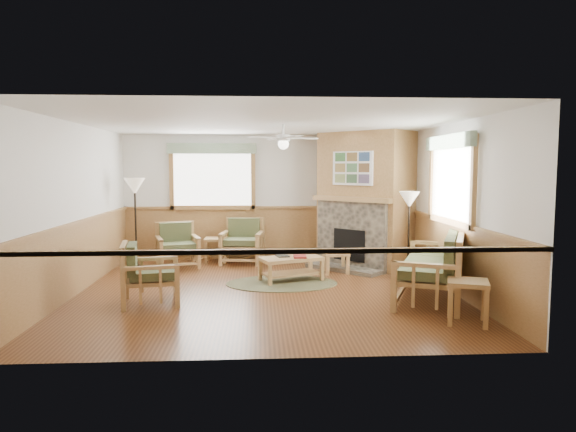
{
  "coord_description": "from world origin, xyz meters",
  "views": [
    {
      "loc": [
        -0.12,
        -8.2,
        1.99
      ],
      "look_at": [
        0.4,
        0.7,
        1.15
      ],
      "focal_mm": 32.0,
      "sensor_mm": 36.0,
      "label": 1
    }
  ],
  "objects": [
    {
      "name": "braided_rug",
      "position": [
        0.28,
        0.47,
        0.01
      ],
      "size": [
        2.47,
        2.47,
        0.01
      ],
      "primitive_type": "cylinder",
      "rotation": [
        0.0,
        0.0,
        -0.36
      ],
      "color": "#4E4D31",
      "rests_on": "floor"
    },
    {
      "name": "sofa",
      "position": [
        2.55,
        -0.56,
        0.51
      ],
      "size": [
        2.41,
        1.73,
        1.03
      ],
      "primitive_type": null,
      "rotation": [
        0.0,
        0.0,
        -1.98
      ],
      "color": "#AD8551",
      "rests_on": "floor"
    },
    {
      "name": "end_table_sofa",
      "position": [
        2.55,
        -1.92,
        0.28
      ],
      "size": [
        0.64,
        0.62,
        0.56
      ],
      "primitive_type": null,
      "rotation": [
        0.0,
        0.0,
        -0.35
      ],
      "color": "#AD8551",
      "rests_on": "floor"
    },
    {
      "name": "wall_back",
      "position": [
        0.0,
        3.0,
        1.35
      ],
      "size": [
        6.0,
        0.02,
        2.7
      ],
      "primitive_type": "cube",
      "color": "white",
      "rests_on": "floor"
    },
    {
      "name": "ceiling",
      "position": [
        0.0,
        0.0,
        2.7
      ],
      "size": [
        6.0,
        6.0,
        0.01
      ],
      "primitive_type": "cube",
      "color": "white",
      "rests_on": "floor"
    },
    {
      "name": "floor_lamp_left",
      "position": [
        -2.55,
        2.06,
        0.9
      ],
      "size": [
        0.53,
        0.53,
        1.8
      ],
      "primitive_type": null,
      "rotation": [
        0.0,
        0.0,
        0.34
      ],
      "color": "black",
      "rests_on": "floor"
    },
    {
      "name": "window_back",
      "position": [
        -1.1,
        2.96,
        2.53
      ],
      "size": [
        1.9,
        0.16,
        1.5
      ],
      "primitive_type": null,
      "color": "white",
      "rests_on": "wall_back"
    },
    {
      "name": "armchair_left",
      "position": [
        -1.7,
        -0.69,
        0.45
      ],
      "size": [
        0.94,
        0.94,
        0.9
      ],
      "primitive_type": null,
      "rotation": [
        0.0,
        0.0,
        1.76
      ],
      "color": "#AD8551",
      "rests_on": "floor"
    },
    {
      "name": "book_red",
      "position": [
        0.6,
        0.62,
        0.46
      ],
      "size": [
        0.23,
        0.31,
        0.03
      ],
      "primitive_type": "cube",
      "rotation": [
        0.0,
        0.0,
        -0.03
      ],
      "color": "maroon",
      "rests_on": "coffee_table"
    },
    {
      "name": "armchair_back_right",
      "position": [
        -0.46,
        2.46,
        0.46
      ],
      "size": [
        0.94,
        0.94,
        0.93
      ],
      "primitive_type": null,
      "rotation": [
        0.0,
        0.0,
        -0.15
      ],
      "color": "#AD8551",
      "rests_on": "floor"
    },
    {
      "name": "wall_left",
      "position": [
        -3.0,
        0.0,
        1.35
      ],
      "size": [
        0.02,
        6.0,
        2.7
      ],
      "primitive_type": "cube",
      "color": "white",
      "rests_on": "floor"
    },
    {
      "name": "floor_lamp_right",
      "position": [
        2.55,
        0.7,
        0.79
      ],
      "size": [
        0.47,
        0.47,
        1.58
      ],
      "primitive_type": null,
      "rotation": [
        0.0,
        0.0,
        -0.37
      ],
      "color": "black",
      "rests_on": "floor"
    },
    {
      "name": "book_dark",
      "position": [
        0.3,
        0.74,
        0.45
      ],
      "size": [
        0.26,
        0.31,
        0.03
      ],
      "primitive_type": "cube",
      "rotation": [
        0.0,
        0.0,
        0.25
      ],
      "color": "black",
      "rests_on": "coffee_table"
    },
    {
      "name": "ceiling_fan",
      "position": [
        0.3,
        0.3,
        2.66
      ],
      "size": [
        1.59,
        1.59,
        0.36
      ],
      "primitive_type": null,
      "rotation": [
        0.0,
        0.0,
        0.35
      ],
      "color": "white",
      "rests_on": "ceiling"
    },
    {
      "name": "wall_front",
      "position": [
        0.0,
        -3.0,
        1.35
      ],
      "size": [
        6.0,
        0.02,
        2.7
      ],
      "primitive_type": "cube",
      "color": "white",
      "rests_on": "floor"
    },
    {
      "name": "armchair_back_left",
      "position": [
        -1.74,
        2.08,
        0.44
      ],
      "size": [
        0.98,
        0.98,
        0.88
      ],
      "primitive_type": null,
      "rotation": [
        0.0,
        0.0,
        0.3
      ],
      "color": "#AD8551",
      "rests_on": "floor"
    },
    {
      "name": "window_right",
      "position": [
        2.96,
        -0.2,
        2.53
      ],
      "size": [
        0.16,
        1.9,
        1.5
      ],
      "primitive_type": null,
      "color": "white",
      "rests_on": "wall_right"
    },
    {
      "name": "floor",
      "position": [
        0.0,
        0.0,
        -0.01
      ],
      "size": [
        6.0,
        6.0,
        0.01
      ],
      "primitive_type": "cube",
      "color": "#5A3219",
      "rests_on": "ground"
    },
    {
      "name": "wainscot",
      "position": [
        0.0,
        0.0,
        0.55
      ],
      "size": [
        6.0,
        6.0,
        1.1
      ],
      "primitive_type": null,
      "color": "#9D7140",
      "rests_on": "floor"
    },
    {
      "name": "fireplace",
      "position": [
        2.05,
        2.05,
        1.35
      ],
      "size": [
        3.11,
        3.11,
        2.7
      ],
      "primitive_type": null,
      "rotation": [
        0.0,
        0.0,
        -0.79
      ],
      "color": "#9D7140",
      "rests_on": "floor"
    },
    {
      "name": "end_table_chairs",
      "position": [
        -1.01,
        2.55,
        0.26
      ],
      "size": [
        0.48,
        0.46,
        0.52
      ],
      "primitive_type": null,
      "rotation": [
        0.0,
        0.0,
        -0.03
      ],
      "color": "#AD8551",
      "rests_on": "floor"
    },
    {
      "name": "footstool",
      "position": [
        1.34,
        1.34,
        0.2
      ],
      "size": [
        0.49,
        0.49,
        0.4
      ],
      "primitive_type": null,
      "rotation": [
        0.0,
        0.0,
        0.06
      ],
      "color": "#AD8551",
      "rests_on": "floor"
    },
    {
      "name": "wall_right",
      "position": [
        3.0,
        0.0,
        1.35
      ],
      "size": [
        0.02,
        6.0,
        2.7
      ],
      "primitive_type": "cube",
      "color": "white",
      "rests_on": "floor"
    },
    {
      "name": "coffee_table",
      "position": [
        0.45,
        0.67,
        0.21
      ],
      "size": [
        1.19,
        0.88,
        0.43
      ],
      "primitive_type": null,
      "rotation": [
        0.0,
        0.0,
        0.36
      ],
      "color": "#AD8551",
      "rests_on": "floor"
    }
  ]
}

